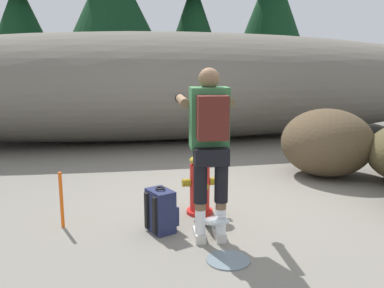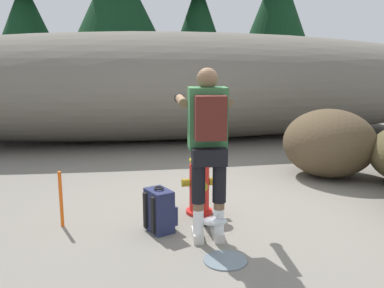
# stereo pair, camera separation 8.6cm
# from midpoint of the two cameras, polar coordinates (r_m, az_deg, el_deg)

# --- Properties ---
(ground_plane) EXTENTS (56.00, 56.00, 0.04)m
(ground_plane) POSITION_cam_midpoint_polar(r_m,az_deg,el_deg) (5.12, 3.10, -8.73)
(ground_plane) COLOR slate
(dirt_embankment) EXTENTS (16.55, 3.20, 2.27)m
(dirt_embankment) POSITION_cam_midpoint_polar(r_m,az_deg,el_deg) (9.20, -3.73, 7.73)
(dirt_embankment) COLOR #666056
(dirt_embankment) RESTS_ON ground_plane
(fire_hydrant) EXTENTS (0.40, 0.35, 0.72)m
(fire_hydrant) POSITION_cam_midpoint_polar(r_m,az_deg,el_deg) (4.84, 0.55, -5.57)
(fire_hydrant) COLOR red
(fire_hydrant) RESTS_ON ground_plane
(hydrant_water_jet) EXTENTS (0.39, 1.24, 0.51)m
(hydrant_water_jet) POSITION_cam_midpoint_polar(r_m,az_deg,el_deg) (4.22, 2.63, -10.94)
(hydrant_water_jet) COLOR silver
(hydrant_water_jet) RESTS_ON ground_plane
(utility_worker) EXTENTS (0.58, 1.00, 1.66)m
(utility_worker) POSITION_cam_midpoint_polar(r_m,az_deg,el_deg) (4.04, 1.73, 1.44)
(utility_worker) COLOR beige
(utility_worker) RESTS_ON ground_plane
(spare_backpack) EXTENTS (0.35, 0.35, 0.47)m
(spare_backpack) POSITION_cam_midpoint_polar(r_m,az_deg,el_deg) (4.41, -4.73, -8.92)
(spare_backpack) COLOR #23284C
(spare_backpack) RESTS_ON ground_plane
(boulder_small) EXTENTS (1.78, 1.74, 1.01)m
(boulder_small) POSITION_cam_midpoint_polar(r_m,az_deg,el_deg) (6.63, 17.26, 0.19)
(boulder_small) COLOR #4E3F2B
(boulder_small) RESTS_ON ground_plane
(pine_tree_far_left) EXTENTS (2.04, 2.04, 5.52)m
(pine_tree_far_left) POSITION_cam_midpoint_polar(r_m,az_deg,el_deg) (13.64, -22.39, 16.74)
(pine_tree_far_left) COLOR #47331E
(pine_tree_far_left) RESTS_ON ground_plane
(pine_tree_center) EXTENTS (2.12, 2.12, 5.97)m
(pine_tree_center) POSITION_cam_midpoint_polar(r_m,az_deg,el_deg) (13.33, 0.03, 17.36)
(pine_tree_center) COLOR #47331E
(pine_tree_center) RESTS_ON ground_plane
(survey_stake) EXTENTS (0.04, 0.04, 0.60)m
(survey_stake) POSITION_cam_midpoint_polar(r_m,az_deg,el_deg) (4.67, -17.59, -7.16)
(survey_stake) COLOR #E55914
(survey_stake) RESTS_ON ground_plane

